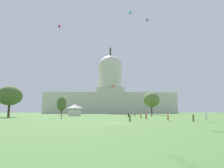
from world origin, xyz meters
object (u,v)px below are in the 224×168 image
at_px(event_tent, 75,110).
at_px(tree_west_far, 10,96).
at_px(tree_west_mid, 62,104).
at_px(kite_yellow_mid, 119,72).
at_px(capitol_building, 110,94).
at_px(kite_green_high, 146,48).
at_px(person_white_near_tent, 206,117).
at_px(kite_cyan_high, 130,13).
at_px(person_olive_edge_west, 193,118).
at_px(kite_magenta_high, 59,26).
at_px(kite_orange_low, 65,97).
at_px(kite_violet_mid, 147,21).
at_px(person_tan_mid_left, 61,116).
at_px(kite_turquoise_high, 147,64).
at_px(person_tan_back_right, 135,115).
at_px(kite_white_low, 77,95).
at_px(person_orange_lawn_far_left, 141,116).
at_px(kite_red_low, 114,86).
at_px(person_orange_near_tree_east, 168,117).
at_px(person_black_back_center, 128,115).
at_px(tree_east_mid, 151,100).
at_px(person_red_lawn_far_right, 146,116).
at_px(person_grey_near_tree_west, 151,115).
at_px(person_olive_back_left, 130,118).

xyz_separation_m(event_tent, tree_west_far, (-21.72, -22.31, 5.24)).
height_order(tree_west_mid, kite_yellow_mid, kite_yellow_mid).
bearing_deg(capitol_building, kite_green_high, -71.32).
xyz_separation_m(person_white_near_tent, kite_cyan_high, (-15.01, 33.19, 44.45)).
relative_size(person_olive_edge_west, kite_magenta_high, 0.46).
bearing_deg(kite_cyan_high, tree_west_mid, 91.36).
distance_m(kite_orange_low, kite_violet_mid, 105.59).
xyz_separation_m(tree_west_far, kite_magenta_high, (10.49, 32.39, 41.82)).
bearing_deg(tree_west_far, kite_magenta_high, 72.05).
height_order(person_tan_mid_left, kite_turquoise_high, kite_turquoise_high).
bearing_deg(person_tan_back_right, kite_white_low, -127.11).
bearing_deg(event_tent, person_orange_lawn_far_left, -56.49).
height_order(person_orange_lawn_far_left, kite_red_low, kite_red_low).
distance_m(kite_orange_low, kite_white_low, 82.43).
height_order(capitol_building, person_tan_mid_left, capitol_building).
distance_m(person_orange_near_tree_east, person_white_near_tent, 11.01).
xyz_separation_m(kite_yellow_mid, kite_cyan_high, (1.48, -55.84, 15.61)).
xyz_separation_m(person_olive_edge_west, person_tan_mid_left, (-32.12, 18.14, 0.00)).
height_order(person_black_back_center, kite_orange_low, kite_orange_low).
distance_m(person_orange_lawn_far_left, kite_white_low, 27.14).
height_order(person_olive_edge_west, kite_white_low, kite_white_low).
height_order(kite_magenta_high, kite_cyan_high, kite_magenta_high).
xyz_separation_m(tree_east_mid, kite_orange_low, (-60.79, 26.00, 3.50)).
bearing_deg(capitol_building, person_black_back_center, -88.27).
distance_m(person_white_near_tent, kite_yellow_mid, 95.02).
xyz_separation_m(tree_east_mid, person_white_near_tent, (-4.02, -81.17, -8.83)).
xyz_separation_m(event_tent, person_white_near_tent, (40.83, -50.00, -2.05)).
bearing_deg(kite_turquoise_high, capitol_building, -114.27).
xyz_separation_m(person_white_near_tent, kite_magenta_high, (-52.06, 60.09, 49.11)).
xyz_separation_m(person_white_near_tent, kite_red_low, (-21.49, 58.64, 15.28)).
bearing_deg(event_tent, person_black_back_center, -37.47).
xyz_separation_m(tree_west_mid, person_red_lawn_far_right, (39.10, -71.08, -6.12)).
height_order(tree_west_mid, person_tan_back_right, tree_west_mid).
height_order(person_olive_edge_west, kite_green_high, kite_green_high).
distance_m(person_olive_edge_west, kite_green_high, 117.45).
relative_size(kite_green_high, kite_turquoise_high, 2.18).
xyz_separation_m(capitol_building, tree_east_mid, (24.60, -91.03, -11.73)).
bearing_deg(person_grey_near_tree_west, kite_green_high, 99.67).
relative_size(person_red_lawn_far_right, person_orange_near_tree_east, 1.04).
xyz_separation_m(capitol_building, person_grey_near_tree_west, (12.68, -144.01, -20.60)).
distance_m(kite_red_low, kite_white_low, 35.61).
xyz_separation_m(tree_west_mid, tree_east_mid, (57.21, 3.03, 2.76)).
bearing_deg(capitol_building, kite_magenta_high, -105.69).
xyz_separation_m(person_orange_lawn_far_left, kite_magenta_high, (-37.65, 46.09, 49.24)).
relative_size(event_tent, tree_west_mid, 0.56).
distance_m(kite_cyan_high, kite_orange_low, 90.82).
distance_m(capitol_building, kite_green_high, 83.54).
bearing_deg(kite_violet_mid, person_tan_back_right, 99.16).
bearing_deg(person_black_back_center, person_olive_back_left, -93.05).
xyz_separation_m(kite_magenta_high, kite_cyan_high, (37.05, -26.90, -4.67)).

